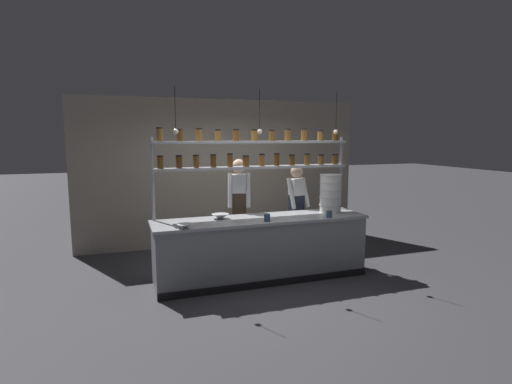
% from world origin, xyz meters
% --- Properties ---
extents(ground_plane, '(40.00, 40.00, 0.00)m').
position_xyz_m(ground_plane, '(0.00, 0.00, 0.00)').
color(ground_plane, '#3D3D42').
extents(back_wall, '(5.57, 0.12, 2.81)m').
position_xyz_m(back_wall, '(0.00, 2.18, 1.41)').
color(back_wall, '#9E9384').
rests_on(back_wall, ground_plane).
extents(prep_counter, '(3.17, 0.76, 0.92)m').
position_xyz_m(prep_counter, '(0.00, -0.00, 0.46)').
color(prep_counter, gray).
rests_on(prep_counter, ground_plane).
extents(spice_shelf_unit, '(3.05, 0.28, 2.23)m').
position_xyz_m(spice_shelf_unit, '(0.00, 0.33, 1.80)').
color(spice_shelf_unit, '#ADAFB5').
rests_on(spice_shelf_unit, ground_plane).
extents(chef_left, '(0.42, 0.35, 1.75)m').
position_xyz_m(chef_left, '(-0.14, 0.68, 1.02)').
color(chef_left, black).
rests_on(chef_left, ground_plane).
extents(chef_center, '(0.40, 0.32, 1.62)m').
position_xyz_m(chef_center, '(0.88, 0.69, 0.93)').
color(chef_center, black).
rests_on(chef_center, ground_plane).
extents(container_stack, '(0.35, 0.35, 0.60)m').
position_xyz_m(container_stack, '(1.19, 0.09, 1.22)').
color(container_stack, white).
rests_on(container_stack, prep_counter).
extents(prep_bowl_near_left, '(0.26, 0.26, 0.07)m').
position_xyz_m(prep_bowl_near_left, '(-0.58, 0.14, 0.95)').
color(prep_bowl_near_left, silver).
rests_on(prep_bowl_near_left, prep_counter).
extents(prep_bowl_center_front, '(0.21, 0.21, 0.06)m').
position_xyz_m(prep_bowl_center_front, '(-1.16, -0.29, 0.95)').
color(prep_bowl_center_front, silver).
rests_on(prep_bowl_center_front, prep_counter).
extents(serving_cup_front, '(0.09, 0.09, 0.11)m').
position_xyz_m(serving_cup_front, '(-0.01, -0.25, 0.97)').
color(serving_cup_front, '#334C70').
rests_on(serving_cup_front, prep_counter).
extents(serving_cup_by_board, '(0.09, 0.09, 0.10)m').
position_xyz_m(serving_cup_by_board, '(0.96, -0.29, 0.97)').
color(serving_cup_by_board, '#334C70').
rests_on(serving_cup_by_board, prep_counter).
extents(pendant_light_row, '(2.48, 0.07, 0.62)m').
position_xyz_m(pendant_light_row, '(-0.01, 0.00, 2.20)').
color(pendant_light_row, black).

